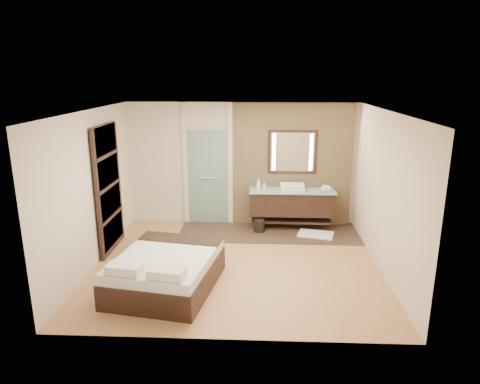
{
  "coord_description": "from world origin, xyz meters",
  "views": [
    {
      "loc": [
        0.38,
        -7.0,
        3.28
      ],
      "look_at": [
        0.04,
        0.6,
        1.17
      ],
      "focal_mm": 32.0,
      "sensor_mm": 36.0,
      "label": 1
    }
  ],
  "objects_px": {
    "vanity": "(292,203)",
    "mirror_unit": "(292,152)",
    "bed": "(166,271)",
    "waste_bin": "(259,226)"
  },
  "relations": [
    {
      "from": "bed",
      "to": "waste_bin",
      "type": "height_order",
      "value": "bed"
    },
    {
      "from": "vanity",
      "to": "bed",
      "type": "distance_m",
      "value": 3.58
    },
    {
      "from": "vanity",
      "to": "waste_bin",
      "type": "height_order",
      "value": "vanity"
    },
    {
      "from": "vanity",
      "to": "waste_bin",
      "type": "distance_m",
      "value": 0.87
    },
    {
      "from": "vanity",
      "to": "mirror_unit",
      "type": "distance_m",
      "value": 1.1
    },
    {
      "from": "vanity",
      "to": "mirror_unit",
      "type": "bearing_deg",
      "value": 90.0
    },
    {
      "from": "mirror_unit",
      "to": "bed",
      "type": "distance_m",
      "value": 4.0
    },
    {
      "from": "vanity",
      "to": "bed",
      "type": "relative_size",
      "value": 0.91
    },
    {
      "from": "bed",
      "to": "waste_bin",
      "type": "distance_m",
      "value": 2.94
    },
    {
      "from": "bed",
      "to": "waste_bin",
      "type": "relative_size",
      "value": 7.28
    }
  ]
}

